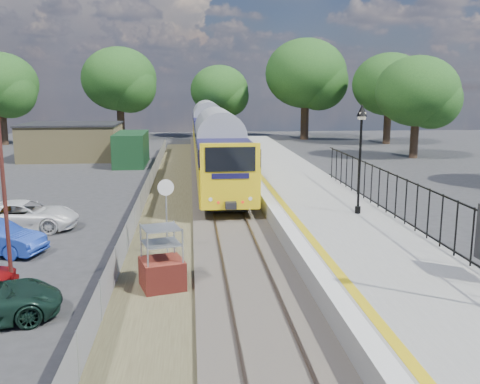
{
  "coord_description": "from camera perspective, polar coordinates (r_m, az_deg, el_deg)",
  "views": [
    {
      "loc": [
        -1.77,
        -15.6,
        6.17
      ],
      "look_at": [
        0.22,
        5.56,
        2.0
      ],
      "focal_mm": 40.0,
      "sensor_mm": 36.0,
      "label": 1
    }
  ],
  "objects": [
    {
      "name": "brick_plinth",
      "position": [
        16.74,
        -8.34,
        -7.12
      ],
      "size": [
        1.54,
        1.54,
        2.02
      ],
      "rotation": [
        0.0,
        0.0,
        0.27
      ],
      "color": "maroon",
      "rests_on": "ground"
    },
    {
      "name": "tree_line",
      "position": [
        57.69,
        -2.25,
        11.52
      ],
      "size": [
        56.8,
        43.8,
        11.88
      ],
      "color": "#332319",
      "rests_on": "ground"
    },
    {
      "name": "ground",
      "position": [
        16.87,
        1.04,
        -10.36
      ],
      "size": [
        120.0,
        120.0,
        0.0
      ],
      "primitive_type": "plane",
      "color": "#2D2D30",
      "rests_on": "ground"
    },
    {
      "name": "victorian_lamp_north",
      "position": [
        22.81,
        12.79,
        6.12
      ],
      "size": [
        0.44,
        0.44,
        4.6
      ],
      "color": "black",
      "rests_on": "platform"
    },
    {
      "name": "train",
      "position": [
        44.13,
        -3.06,
        6.11
      ],
      "size": [
        2.82,
        40.83,
        3.51
      ],
      "color": "yellow",
      "rests_on": "ground"
    },
    {
      "name": "wire_fence",
      "position": [
        28.26,
        -10.19,
        -0.45
      ],
      "size": [
        0.06,
        52.0,
        1.2
      ],
      "color": "#999EA3",
      "rests_on": "ground"
    },
    {
      "name": "car_white",
      "position": [
        25.3,
        -22.06,
        -2.35
      ],
      "size": [
        4.68,
        2.23,
        1.29
      ],
      "primitive_type": "imported",
      "rotation": [
        0.0,
        0.0,
        1.55
      ],
      "color": "white",
      "rests_on": "ground"
    },
    {
      "name": "outbuilding",
      "position": [
        47.92,
        -16.39,
        5.08
      ],
      "size": [
        10.8,
        10.1,
        3.12
      ],
      "color": "#A08F5A",
      "rests_on": "ground"
    },
    {
      "name": "palisade_fence",
      "position": [
        20.15,
        19.16,
        -1.95
      ],
      "size": [
        0.12,
        26.0,
        2.0
      ],
      "color": "black",
      "rests_on": "platform"
    },
    {
      "name": "platform_edge",
      "position": [
        24.5,
        3.94,
        -1.34
      ],
      "size": [
        0.9,
        70.0,
        0.01
      ],
      "color": "silver",
      "rests_on": "platform"
    },
    {
      "name": "carpark_lamp",
      "position": [
        16.87,
        -24.14,
        3.52
      ],
      "size": [
        0.25,
        0.5,
        7.46
      ],
      "color": "#4B1F19",
      "rests_on": "ground"
    },
    {
      "name": "car_yellow",
      "position": [
        25.74,
        -24.09,
        -2.51
      ],
      "size": [
        3.76,
        1.54,
        1.09
      ],
      "primitive_type": "imported",
      "rotation": [
        0.0,
        0.0,
        1.57
      ],
      "color": "orange",
      "rests_on": "ground"
    },
    {
      "name": "track_bed",
      "position": [
        26.03,
        -2.36,
        -2.42
      ],
      "size": [
        5.9,
        80.0,
        0.29
      ],
      "color": "#473F38",
      "rests_on": "ground"
    },
    {
      "name": "speed_sign",
      "position": [
        19.46,
        -7.88,
        -1.33
      ],
      "size": [
        0.59,
        0.15,
        2.94
      ],
      "rotation": [
        0.0,
        0.0,
        0.19
      ],
      "color": "#999EA3",
      "rests_on": "ground"
    },
    {
      "name": "platform",
      "position": [
        25.01,
        8.6,
        -2.25
      ],
      "size": [
        5.0,
        70.0,
        0.9
      ],
      "primitive_type": "cube",
      "color": "gray",
      "rests_on": "ground"
    }
  ]
}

